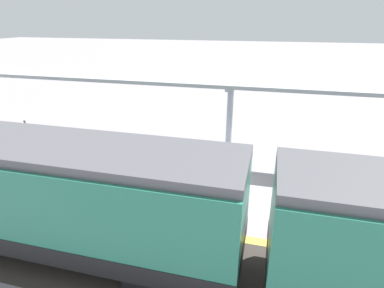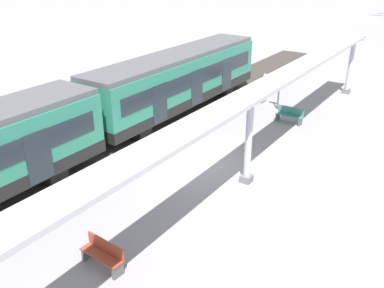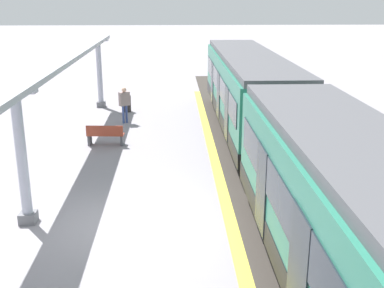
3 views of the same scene
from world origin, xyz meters
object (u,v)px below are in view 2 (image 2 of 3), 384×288
at_px(passenger_waiting_near_edge, 265,83).
at_px(canopy_pillar_third, 350,66).
at_px(bench_mid_platform, 103,254).
at_px(platform_info_sign, 279,88).
at_px(canopy_pillar_second, 249,140).
at_px(train_far_carriage, 178,81).
at_px(bench_near_end, 290,115).

bearing_deg(passenger_waiting_near_edge, canopy_pillar_third, 45.78).
height_order(bench_mid_platform, platform_info_sign, platform_info_sign).
xyz_separation_m(canopy_pillar_second, platform_info_sign, (-2.55, 8.95, -0.54)).
xyz_separation_m(train_far_carriage, canopy_pillar_second, (7.25, -5.27, 0.04)).
height_order(canopy_pillar_third, passenger_waiting_near_edge, canopy_pillar_third).
height_order(canopy_pillar_third, platform_info_sign, canopy_pillar_third).
height_order(platform_info_sign, passenger_waiting_near_edge, platform_info_sign).
xyz_separation_m(canopy_pillar_third, bench_mid_platform, (-1.17, -21.42, -1.43)).
distance_m(canopy_pillar_third, bench_mid_platform, 21.50).
height_order(canopy_pillar_second, platform_info_sign, canopy_pillar_second).
distance_m(bench_mid_platform, passenger_waiting_near_edge, 17.47).
bearing_deg(train_far_carriage, bench_near_end, 18.33).
bearing_deg(canopy_pillar_third, bench_near_end, -98.90).
relative_size(platform_info_sign, passenger_waiting_near_edge, 1.33).
height_order(canopy_pillar_third, bench_mid_platform, canopy_pillar_third).
height_order(canopy_pillar_second, bench_mid_platform, canopy_pillar_second).
relative_size(train_far_carriage, canopy_pillar_third, 3.64).
relative_size(canopy_pillar_second, bench_mid_platform, 2.42).
xyz_separation_m(platform_info_sign, passenger_waiting_near_edge, (-1.54, 1.30, -0.29)).
bearing_deg(canopy_pillar_second, canopy_pillar_third, 90.00).
bearing_deg(platform_info_sign, passenger_waiting_near_edge, 139.69).
relative_size(canopy_pillar_second, bench_near_end, 2.44).
bearing_deg(platform_info_sign, bench_mid_platform, -85.07).
bearing_deg(canopy_pillar_second, bench_mid_platform, -99.58).
relative_size(canopy_pillar_second, platform_info_sign, 1.67).
xyz_separation_m(canopy_pillar_third, passenger_waiting_near_edge, (-4.08, -4.20, -0.83)).
bearing_deg(canopy_pillar_third, canopy_pillar_second, -90.00).
bearing_deg(platform_info_sign, canopy_pillar_third, 65.15).
bearing_deg(canopy_pillar_second, bench_near_end, 98.73).
distance_m(canopy_pillar_third, passenger_waiting_near_edge, 5.92).
distance_m(train_far_carriage, platform_info_sign, 5.99).
relative_size(bench_mid_platform, passenger_waiting_near_edge, 0.92).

